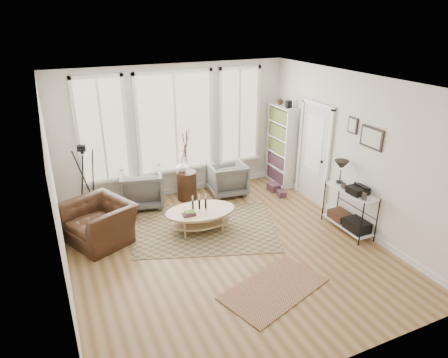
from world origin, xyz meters
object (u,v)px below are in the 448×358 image
armchair_right (227,178)px  side_table (186,162)px  coffee_table (200,215)px  bookcase (281,145)px  accent_chair (99,222)px  armchair_left (142,188)px  low_shelf (349,206)px

armchair_right → side_table: (-0.93, 0.11, 0.50)m
coffee_table → side_table: (0.23, 1.41, 0.55)m
bookcase → side_table: size_ratio=1.13×
coffee_table → armchair_right: bearing=48.4°
side_table → bookcase: bearing=-1.6°
armchair_right → side_table: bearing=-0.9°
bookcase → side_table: (-2.38, 0.06, -0.08)m
side_table → accent_chair: (-2.03, -1.02, -0.50)m
armchair_right → armchair_left: bearing=-0.3°
coffee_table → accent_chair: (-1.79, 0.40, 0.04)m
bookcase → armchair_left: bookcase is taller
coffee_table → accent_chair: bearing=167.5°
side_table → coffee_table: bearing=-99.3°
bookcase → coffee_table: (-2.61, -1.35, -0.63)m
armchair_left → side_table: size_ratio=0.48×
bookcase → accent_chair: bookcase is taller
bookcase → accent_chair: size_ratio=1.81×
armchair_left → armchair_right: (1.90, -0.20, -0.03)m
bookcase → low_shelf: (-0.06, -2.52, -0.44)m
low_shelf → armchair_right: size_ratio=1.58×
armchair_left → side_table: side_table is taller
coffee_table → armchair_left: armchair_left is taller
bookcase → armchair_left: size_ratio=2.34×
accent_chair → low_shelf: bearing=45.1°
armchair_left → armchair_right: 1.91m
low_shelf → armchair_left: 4.25m
armchair_right → bookcase: bearing=-172.7°
accent_chair → armchair_right: bearing=82.1°
side_table → armchair_right: bearing=-6.6°
bookcase → armchair_right: (-1.45, -0.04, -0.58)m
armchair_right → accent_chair: bearing=22.8°
low_shelf → coffee_table: low_shelf is taller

